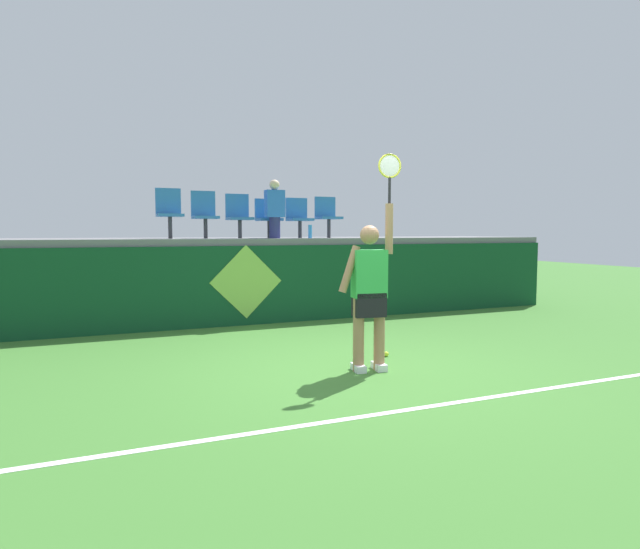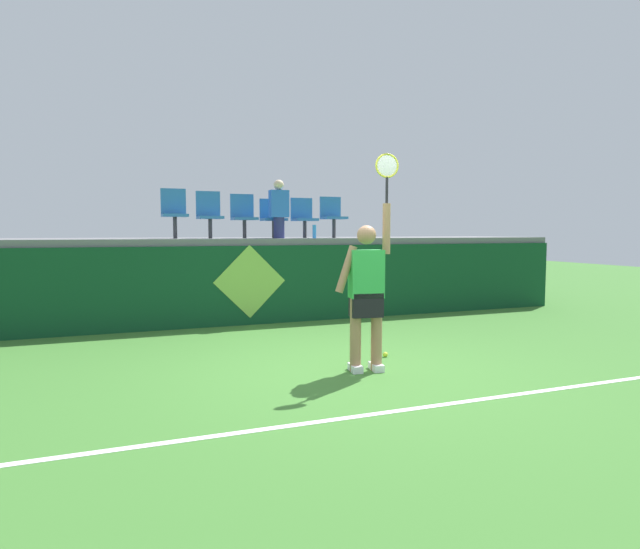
{
  "view_description": "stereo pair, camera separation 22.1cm",
  "coord_description": "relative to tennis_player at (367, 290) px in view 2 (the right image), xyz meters",
  "views": [
    {
      "loc": [
        -2.82,
        -5.53,
        1.62
      ],
      "look_at": [
        0.06,
        1.25,
        1.03
      ],
      "focal_mm": 30.25,
      "sensor_mm": 36.0,
      "label": 1
    },
    {
      "loc": [
        -2.62,
        -5.61,
        1.62
      ],
      "look_at": [
        0.06,
        1.25,
        1.03
      ],
      "focal_mm": 30.25,
      "sensor_mm": 36.0,
      "label": 2
    }
  ],
  "objects": [
    {
      "name": "stadium_chair_5",
      "position": [
        1.4,
        4.37,
        1.0
      ],
      "size": [
        0.44,
        0.42,
        0.82
      ],
      "color": "#38383D",
      "rests_on": "spectator_platform"
    },
    {
      "name": "stadium_chair_0",
      "position": [
        -1.66,
        4.38,
        1.04
      ],
      "size": [
        0.44,
        0.42,
        0.89
      ],
      "color": "#38383D",
      "rests_on": "spectator_platform"
    },
    {
      "name": "stadium_chair_3",
      "position": [
        0.16,
        4.37,
        0.96
      ],
      "size": [
        0.44,
        0.42,
        0.75
      ],
      "color": "#38383D",
      "rests_on": "spectator_platform"
    },
    {
      "name": "tennis_ball",
      "position": [
        0.54,
        0.53,
        -0.92
      ],
      "size": [
        0.07,
        0.07,
        0.07
      ],
      "primitive_type": "sphere",
      "color": "#D1E533",
      "rests_on": "ground_plane"
    },
    {
      "name": "stadium_chair_1",
      "position": [
        -1.04,
        4.38,
        1.01
      ],
      "size": [
        0.44,
        0.42,
        0.86
      ],
      "color": "#38383D",
      "rests_on": "spectator_platform"
    },
    {
      "name": "court_baseline_stripe",
      "position": [
        -0.13,
        -1.38,
        -0.95
      ],
      "size": [
        11.17,
        0.08,
        0.01
      ],
      "primitive_type": "cube",
      "color": "white",
      "rests_on": "ground_plane"
    },
    {
      "name": "court_back_wall",
      "position": [
        -0.13,
        3.62,
        -0.26
      ],
      "size": [
        12.41,
        0.2,
        1.38
      ],
      "primitive_type": "cube",
      "color": "#0F4223",
      "rests_on": "ground_plane"
    },
    {
      "name": "stadium_chair_4",
      "position": [
        0.78,
        4.37,
        0.97
      ],
      "size": [
        0.44,
        0.42,
        0.78
      ],
      "color": "#38383D",
      "rests_on": "spectator_platform"
    },
    {
      "name": "spectator_0",
      "position": [
        0.16,
        3.96,
        1.09
      ],
      "size": [
        0.34,
        0.2,
        1.07
      ],
      "color": "navy",
      "rests_on": "spectator_platform"
    },
    {
      "name": "tennis_player",
      "position": [
        0.0,
        0.0,
        0.0
      ],
      "size": [
        0.75,
        0.31,
        2.51
      ],
      "color": "white",
      "rests_on": "ground_plane"
    },
    {
      "name": "ground_plane",
      "position": [
        -0.13,
        0.06,
        -0.95
      ],
      "size": [
        40.0,
        40.0,
        0.0
      ],
      "primitive_type": "plane",
      "color": "#3D752D"
    },
    {
      "name": "spectator_platform",
      "position": [
        -0.13,
        4.85,
        0.48
      ],
      "size": [
        12.41,
        2.54,
        0.12
      ],
      "primitive_type": "cube",
      "color": "slate",
      "rests_on": "court_back_wall"
    },
    {
      "name": "wall_signage_mount",
      "position": [
        -0.51,
        3.52,
        -0.95
      ],
      "size": [
        1.27,
        0.01,
        1.39
      ],
      "color": "#0F4223",
      "rests_on": "ground_plane"
    },
    {
      "name": "stadium_chair_2",
      "position": [
        -0.4,
        4.38,
        0.99
      ],
      "size": [
        0.44,
        0.42,
        0.83
      ],
      "color": "#38383D",
      "rests_on": "spectator_platform"
    },
    {
      "name": "water_bottle",
      "position": [
        0.79,
        3.78,
        0.67
      ],
      "size": [
        0.07,
        0.07,
        0.25
      ],
      "primitive_type": "cylinder",
      "color": "#338CE5",
      "rests_on": "spectator_platform"
    }
  ]
}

